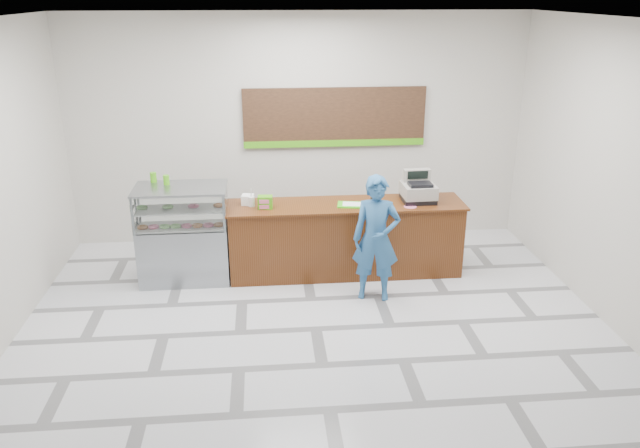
{
  "coord_description": "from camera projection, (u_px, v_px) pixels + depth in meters",
  "views": [
    {
      "loc": [
        -0.56,
        -6.46,
        3.79
      ],
      "look_at": [
        0.13,
        0.9,
        0.99
      ],
      "focal_mm": 35.0,
      "sensor_mm": 36.0,
      "label": 1
    }
  ],
  "objects": [
    {
      "name": "floor",
      "position": [
        316.0,
        329.0,
        7.41
      ],
      "size": [
        7.0,
        7.0,
        0.0
      ],
      "primitive_type": "plane",
      "color": "silver",
      "rests_on": "ground"
    },
    {
      "name": "back_wall",
      "position": [
        299.0,
        130.0,
        9.58
      ],
      "size": [
        7.0,
        0.0,
        7.0
      ],
      "primitive_type": "plane",
      "rotation": [
        1.57,
        0.0,
        0.0
      ],
      "color": "beige",
      "rests_on": "floor"
    },
    {
      "name": "ceiling",
      "position": [
        315.0,
        20.0,
        6.17
      ],
      "size": [
        7.0,
        7.0,
        0.0
      ],
      "primitive_type": "plane",
      "rotation": [
        3.14,
        0.0,
        0.0
      ],
      "color": "silver",
      "rests_on": "back_wall"
    },
    {
      "name": "sales_counter",
      "position": [
        345.0,
        238.0,
        8.72
      ],
      "size": [
        3.26,
        0.76,
        1.03
      ],
      "color": "#552A11",
      "rests_on": "floor"
    },
    {
      "name": "display_case",
      "position": [
        184.0,
        233.0,
        8.47
      ],
      "size": [
        1.22,
        0.72,
        1.33
      ],
      "color": "gray",
      "rests_on": "floor"
    },
    {
      "name": "menu_board",
      "position": [
        335.0,
        118.0,
        9.53
      ],
      "size": [
        2.8,
        0.06,
        0.9
      ],
      "color": "black",
      "rests_on": "back_wall"
    },
    {
      "name": "cash_register",
      "position": [
        418.0,
        190.0,
        8.6
      ],
      "size": [
        0.46,
        0.48,
        0.42
      ],
      "rotation": [
        0.0,
        0.0,
        0.03
      ],
      "color": "black",
      "rests_on": "sales_counter"
    },
    {
      "name": "card_terminal",
      "position": [
        375.0,
        200.0,
        8.61
      ],
      "size": [
        0.12,
        0.18,
        0.04
      ],
      "primitive_type": "cube",
      "rotation": [
        0.0,
        0.0,
        0.26
      ],
      "color": "black",
      "rests_on": "sales_counter"
    },
    {
      "name": "serving_tray",
      "position": [
        351.0,
        205.0,
        8.47
      ],
      "size": [
        0.39,
        0.31,
        0.02
      ],
      "rotation": [
        0.0,
        0.0,
        -0.17
      ],
      "color": "#3CD915",
      "rests_on": "sales_counter"
    },
    {
      "name": "napkin_box",
      "position": [
        248.0,
        200.0,
        8.49
      ],
      "size": [
        0.18,
        0.18,
        0.13
      ],
      "primitive_type": "cube",
      "rotation": [
        0.0,
        0.0,
        -0.14
      ],
      "color": "white",
      "rests_on": "sales_counter"
    },
    {
      "name": "straw_cup",
      "position": [
        252.0,
        201.0,
        8.42
      ],
      "size": [
        0.09,
        0.09,
        0.13
      ],
      "primitive_type": "cylinder",
      "color": "silver",
      "rests_on": "sales_counter"
    },
    {
      "name": "promo_box",
      "position": [
        265.0,
        202.0,
        8.33
      ],
      "size": [
        0.2,
        0.14,
        0.17
      ],
      "primitive_type": "cube",
      "rotation": [
        0.0,
        0.0,
        -0.08
      ],
      "color": "#47A612",
      "rests_on": "sales_counter"
    },
    {
      "name": "donut_decal",
      "position": [
        410.0,
        207.0,
        8.41
      ],
      "size": [
        0.17,
        0.17,
        0.0
      ],
      "primitive_type": "cylinder",
      "color": "#D9638A",
      "rests_on": "sales_counter"
    },
    {
      "name": "green_cup_left",
      "position": [
        153.0,
        177.0,
        8.44
      ],
      "size": [
        0.09,
        0.09,
        0.13
      ],
      "primitive_type": "cylinder",
      "color": "#47A612",
      "rests_on": "display_case"
    },
    {
      "name": "green_cup_right",
      "position": [
        166.0,
        180.0,
        8.34
      ],
      "size": [
        0.08,
        0.08,
        0.13
      ],
      "primitive_type": "cylinder",
      "color": "#47A612",
      "rests_on": "display_case"
    },
    {
      "name": "customer",
      "position": [
        376.0,
        239.0,
        7.9
      ],
      "size": [
        0.67,
        0.51,
        1.64
      ],
      "primitive_type": "imported",
      "rotation": [
        0.0,
        0.0,
        -0.21
      ],
      "color": "#285B8F",
      "rests_on": "floor"
    }
  ]
}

